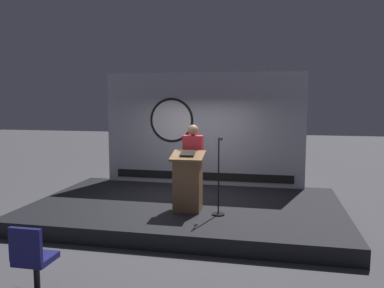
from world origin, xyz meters
name	(u,v)px	position (x,y,z in m)	size (l,w,h in m)	color
ground_plane	(187,216)	(0.00, 0.00, 0.00)	(40.00, 40.00, 0.00)	#4C4C51
stage_platform	(187,209)	(0.00, 0.00, 0.15)	(6.40, 4.00, 0.30)	black
banner_display	(202,129)	(-0.02, 1.85, 1.71)	(5.09, 0.12, 2.84)	#B2B7C1
podium	(188,182)	(0.16, -0.59, 0.87)	(0.64, 0.50, 1.17)	olive
speaker_person	(193,164)	(0.16, -0.11, 1.15)	(0.40, 0.26, 1.66)	black
microphone_stand	(219,188)	(0.78, -0.70, 0.81)	(0.24, 0.46, 1.47)	black
audience_chair_left	(32,255)	(-1.22, -3.59, 0.49)	(0.44, 0.45, 0.89)	black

